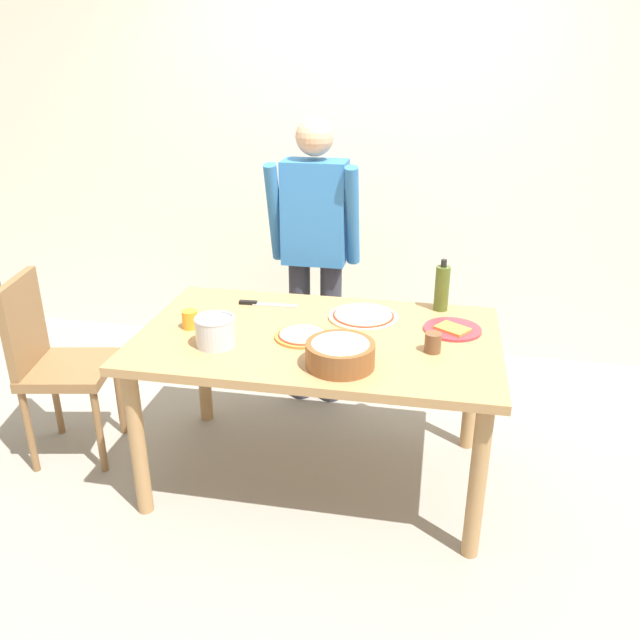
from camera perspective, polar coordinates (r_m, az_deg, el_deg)
The scene contains 14 objects.
ground at distance 3.25m, azimuth -0.17°, elevation -13.62°, with size 8.00×8.00×0.00m, color gray.
wall_back at distance 4.23m, azimuth 4.10°, elevation 14.36°, with size 5.60×0.10×2.60m, color silver.
dining_table at distance 2.90m, azimuth -0.19°, elevation -2.95°, with size 1.60×0.96×0.76m.
person_cook at distance 3.52m, azimuth -0.45°, elevation 6.59°, with size 0.49×0.25×1.62m.
chair_wooden_left at distance 3.41m, azimuth -22.72°, elevation -3.09°, with size 0.47×0.47×0.95m.
pizza_raw_on_board at distance 3.03m, azimuth 3.87°, elevation 0.33°, with size 0.33×0.33×0.02m.
pizza_cooked_on_tray at distance 2.82m, azimuth -1.55°, elevation -1.40°, with size 0.25×0.25×0.02m.
plate_with_slice at distance 2.95m, azimuth 11.69°, elevation -0.80°, with size 0.26×0.26×0.02m.
popcorn_bowl at distance 2.56m, azimuth 1.82°, elevation -2.86°, with size 0.28×0.28×0.11m.
olive_oil_bottle at distance 3.14m, azimuth 10.79°, elevation 2.83°, with size 0.07×0.07×0.26m.
steel_pot at distance 2.77m, azimuth -9.30°, elevation -0.97°, with size 0.17×0.17×0.13m.
cup_orange at distance 2.97m, azimuth -11.50°, elevation 0.05°, with size 0.07×0.07×0.09m, color orange.
cup_small_brown at distance 2.72m, azimuth 10.01°, elevation -1.99°, with size 0.07×0.07×0.09m, color brown.
chef_knife at distance 3.20m, azimuth -5.31°, elevation 1.46°, with size 0.29×0.04×0.02m.
Camera 1 is at (0.50, -2.55, 1.94)m, focal length 35.98 mm.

